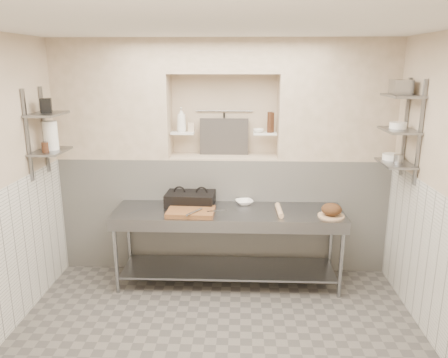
{
  "coord_description": "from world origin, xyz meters",
  "views": [
    {
      "loc": [
        0.21,
        -3.49,
        2.52
      ],
      "look_at": [
        0.04,
        0.9,
        1.35
      ],
      "focal_mm": 35.0,
      "sensor_mm": 36.0,
      "label": 1
    }
  ],
  "objects_px": {
    "prep_table": "(228,232)",
    "cutting_board": "(191,212)",
    "bottle_soap": "(181,120)",
    "jug_left": "(51,135)",
    "mixing_bowl": "(244,202)",
    "rolling_pin": "(279,210)",
    "bowl_alcove": "(258,131)",
    "panini_press": "(191,198)",
    "bread_loaf": "(332,209)"
  },
  "relations": [
    {
      "from": "prep_table",
      "to": "cutting_board",
      "type": "xyz_separation_m",
      "value": [
        -0.41,
        -0.11,
        0.28
      ]
    },
    {
      "from": "bottle_soap",
      "to": "jug_left",
      "type": "bearing_deg",
      "value": -153.12
    },
    {
      "from": "prep_table",
      "to": "mixing_bowl",
      "type": "height_order",
      "value": "mixing_bowl"
    },
    {
      "from": "rolling_pin",
      "to": "bowl_alcove",
      "type": "relative_size",
      "value": 2.98
    },
    {
      "from": "panini_press",
      "to": "bread_loaf",
      "type": "height_order",
      "value": "panini_press"
    },
    {
      "from": "prep_table",
      "to": "mixing_bowl",
      "type": "bearing_deg",
      "value": 54.4
    },
    {
      "from": "prep_table",
      "to": "panini_press",
      "type": "relative_size",
      "value": 4.48
    },
    {
      "from": "cutting_board",
      "to": "rolling_pin",
      "type": "xyz_separation_m",
      "value": [
        0.98,
        0.07,
        0.01
      ]
    },
    {
      "from": "panini_press",
      "to": "bowl_alcove",
      "type": "distance_m",
      "value": 1.15
    },
    {
      "from": "panini_press",
      "to": "bread_loaf",
      "type": "bearing_deg",
      "value": -9.7
    },
    {
      "from": "panini_press",
      "to": "bottle_soap",
      "type": "xyz_separation_m",
      "value": [
        -0.14,
        0.36,
        0.88
      ]
    },
    {
      "from": "bread_loaf",
      "to": "bowl_alcove",
      "type": "distance_m",
      "value": 1.29
    },
    {
      "from": "mixing_bowl",
      "to": "prep_table",
      "type": "bearing_deg",
      "value": -125.6
    },
    {
      "from": "bowl_alcove",
      "to": "bread_loaf",
      "type": "bearing_deg",
      "value": -41.92
    },
    {
      "from": "bread_loaf",
      "to": "bottle_soap",
      "type": "distance_m",
      "value": 2.05
    },
    {
      "from": "mixing_bowl",
      "to": "bread_loaf",
      "type": "distance_m",
      "value": 1.03
    },
    {
      "from": "prep_table",
      "to": "mixing_bowl",
      "type": "distance_m",
      "value": 0.42
    },
    {
      "from": "rolling_pin",
      "to": "bread_loaf",
      "type": "bearing_deg",
      "value": -10.16
    },
    {
      "from": "cutting_board",
      "to": "bowl_alcove",
      "type": "height_order",
      "value": "bowl_alcove"
    },
    {
      "from": "prep_table",
      "to": "jug_left",
      "type": "bearing_deg",
      "value": -177.05
    },
    {
      "from": "rolling_pin",
      "to": "bowl_alcove",
      "type": "xyz_separation_m",
      "value": [
        -0.23,
        0.6,
        0.8
      ]
    },
    {
      "from": "mixing_bowl",
      "to": "jug_left",
      "type": "xyz_separation_m",
      "value": [
        -2.1,
        -0.35,
        0.84
      ]
    },
    {
      "from": "panini_press",
      "to": "bread_loaf",
      "type": "distance_m",
      "value": 1.62
    },
    {
      "from": "rolling_pin",
      "to": "jug_left",
      "type": "xyz_separation_m",
      "value": [
        -2.49,
        -0.06,
        0.84
      ]
    },
    {
      "from": "bread_loaf",
      "to": "panini_press",
      "type": "bearing_deg",
      "value": 167.28
    },
    {
      "from": "mixing_bowl",
      "to": "bread_loaf",
      "type": "xyz_separation_m",
      "value": [
        0.95,
        -0.39,
        0.06
      ]
    },
    {
      "from": "mixing_bowl",
      "to": "jug_left",
      "type": "height_order",
      "value": "jug_left"
    },
    {
      "from": "rolling_pin",
      "to": "bread_loaf",
      "type": "xyz_separation_m",
      "value": [
        0.56,
        -0.1,
        0.05
      ]
    },
    {
      "from": "bowl_alcove",
      "to": "jug_left",
      "type": "relative_size",
      "value": 0.43
    },
    {
      "from": "panini_press",
      "to": "mixing_bowl",
      "type": "xyz_separation_m",
      "value": [
        0.63,
        0.04,
        -0.05
      ]
    },
    {
      "from": "rolling_pin",
      "to": "panini_press",
      "type": "bearing_deg",
      "value": 165.91
    },
    {
      "from": "jug_left",
      "to": "cutting_board",
      "type": "bearing_deg",
      "value": -0.41
    },
    {
      "from": "bowl_alcove",
      "to": "jug_left",
      "type": "distance_m",
      "value": 2.35
    },
    {
      "from": "cutting_board",
      "to": "jug_left",
      "type": "bearing_deg",
      "value": 179.59
    },
    {
      "from": "mixing_bowl",
      "to": "bread_loaf",
      "type": "bearing_deg",
      "value": -22.6
    },
    {
      "from": "bread_loaf",
      "to": "jug_left",
      "type": "distance_m",
      "value": 3.14
    },
    {
      "from": "prep_table",
      "to": "bowl_alcove",
      "type": "relative_size",
      "value": 19.71
    },
    {
      "from": "cutting_board",
      "to": "bottle_soap",
      "type": "xyz_separation_m",
      "value": [
        -0.18,
        0.68,
        0.94
      ]
    },
    {
      "from": "prep_table",
      "to": "rolling_pin",
      "type": "bearing_deg",
      "value": -3.98
    },
    {
      "from": "panini_press",
      "to": "bottle_soap",
      "type": "distance_m",
      "value": 0.96
    },
    {
      "from": "mixing_bowl",
      "to": "bowl_alcove",
      "type": "relative_size",
      "value": 1.55
    },
    {
      "from": "cutting_board",
      "to": "rolling_pin",
      "type": "relative_size",
      "value": 1.32
    },
    {
      "from": "prep_table",
      "to": "cutting_board",
      "type": "relative_size",
      "value": 5.0
    },
    {
      "from": "bottle_soap",
      "to": "bowl_alcove",
      "type": "bearing_deg",
      "value": -0.65
    },
    {
      "from": "bottle_soap",
      "to": "bread_loaf",
      "type": "bearing_deg",
      "value": -22.58
    },
    {
      "from": "prep_table",
      "to": "bottle_soap",
      "type": "bearing_deg",
      "value": 135.67
    },
    {
      "from": "mixing_bowl",
      "to": "bowl_alcove",
      "type": "height_order",
      "value": "bowl_alcove"
    },
    {
      "from": "jug_left",
      "to": "prep_table",
      "type": "bearing_deg",
      "value": 2.95
    },
    {
      "from": "cutting_board",
      "to": "prep_table",
      "type": "bearing_deg",
      "value": 14.9
    },
    {
      "from": "bread_loaf",
      "to": "bowl_alcove",
      "type": "relative_size",
      "value": 1.67
    }
  ]
}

